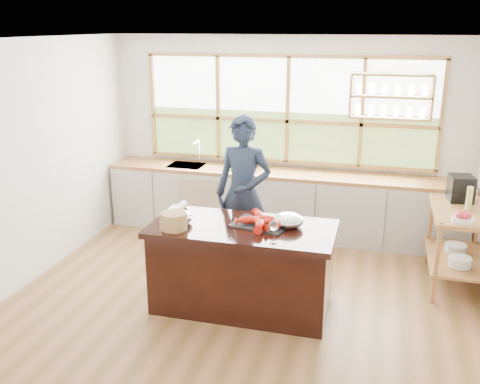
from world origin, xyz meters
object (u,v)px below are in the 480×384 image
at_px(island, 242,267).
at_px(wicker_basket, 174,221).
at_px(cook, 243,194).
at_px(espresso_machine, 461,188).

height_order(island, wicker_basket, wicker_basket).
distance_m(cook, wicker_basket, 1.25).
height_order(cook, wicker_basket, cook).
bearing_deg(wicker_basket, espresso_machine, 30.79).
height_order(espresso_machine, wicker_basket, espresso_machine).
height_order(island, espresso_machine, espresso_machine).
xyz_separation_m(espresso_machine, wicker_basket, (-2.82, -1.68, -0.06)).
distance_m(cook, espresso_machine, 2.48).
bearing_deg(espresso_machine, cook, -176.45).
bearing_deg(cook, espresso_machine, 17.07).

